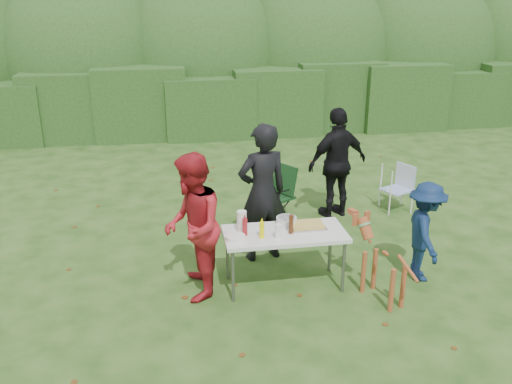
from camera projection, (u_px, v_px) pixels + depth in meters
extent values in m
plane|color=#1E4211|center=(266.00, 294.00, 6.69)|extent=(80.00, 80.00, 0.00)
cube|color=#23471C|center=(209.00, 102.00, 13.78)|extent=(22.00, 1.40, 1.70)
ellipsoid|color=#3D6628|center=(203.00, 64.00, 14.99)|extent=(20.00, 2.60, 3.20)
cube|color=silver|center=(285.00, 234.00, 6.64)|extent=(1.50, 0.70, 0.05)
cylinder|color=slate|center=(233.00, 276.00, 6.40)|extent=(0.04, 0.04, 0.69)
cylinder|color=slate|center=(343.00, 267.00, 6.62)|extent=(0.04, 0.04, 0.69)
cylinder|color=slate|center=(228.00, 255.00, 6.92)|extent=(0.04, 0.04, 0.69)
cylinder|color=slate|center=(330.00, 247.00, 7.13)|extent=(0.04, 0.04, 0.69)
imported|color=black|center=(262.00, 193.00, 7.28)|extent=(0.79, 0.61, 1.92)
imported|color=#AB1B24|center=(193.00, 227.00, 6.39)|extent=(0.72, 0.90, 1.79)
imported|color=black|center=(337.00, 163.00, 8.71)|extent=(1.14, 0.73, 1.81)
imported|color=#0F2448|center=(425.00, 232.00, 6.85)|extent=(0.63, 0.92, 1.31)
cube|color=#B7B7BA|center=(307.00, 227.00, 6.76)|extent=(0.45, 0.30, 0.02)
cube|color=gold|center=(307.00, 224.00, 6.75)|extent=(0.40, 0.26, 0.04)
cylinder|color=#F4F200|center=(262.00, 230.00, 6.44)|extent=(0.06, 0.06, 0.20)
cylinder|color=maroon|center=(245.00, 227.00, 6.50)|extent=(0.06, 0.06, 0.22)
cylinder|color=#47230F|center=(291.00, 224.00, 6.56)|extent=(0.06, 0.06, 0.24)
cylinder|color=white|center=(242.00, 221.00, 6.62)|extent=(0.12, 0.12, 0.26)
cylinder|color=white|center=(278.00, 231.00, 6.44)|extent=(0.08, 0.08, 0.18)
cylinder|color=silver|center=(286.00, 221.00, 6.82)|extent=(0.26, 0.26, 0.10)
cylinder|color=white|center=(236.00, 238.00, 6.42)|extent=(0.24, 0.24, 0.05)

